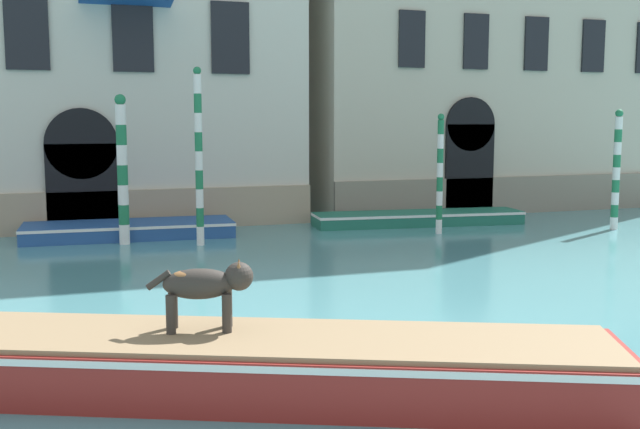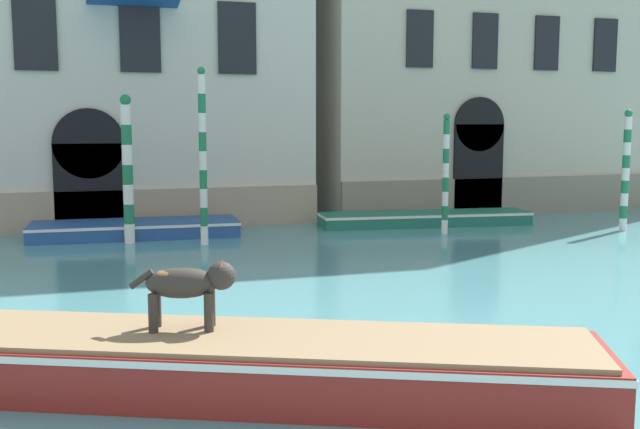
{
  "view_description": "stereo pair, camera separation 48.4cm",
  "coord_description": "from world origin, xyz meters",
  "px_view_note": "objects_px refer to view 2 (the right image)",
  "views": [
    {
      "loc": [
        -2.82,
        -1.46,
        3.28
      ],
      "look_at": [
        2.49,
        14.09,
        1.2
      ],
      "focal_mm": 42.0,
      "sensor_mm": 36.0,
      "label": 1
    },
    {
      "loc": [
        -2.36,
        -1.61,
        3.28
      ],
      "look_at": [
        2.49,
        14.09,
        1.2
      ],
      "focal_mm": 42.0,
      "sensor_mm": 36.0,
      "label": 2
    }
  ],
  "objects_px": {
    "boat_foreground": "(253,363)",
    "mooring_pole_1": "(626,170)",
    "mooring_pole_3": "(203,156)",
    "boat_moored_near_palazzo": "(136,229)",
    "mooring_pole_2": "(446,174)",
    "boat_moored_far": "(425,218)",
    "dog_on_deck": "(189,284)",
    "mooring_pole_0": "(128,169)"
  },
  "relations": [
    {
      "from": "mooring_pole_1",
      "to": "mooring_pole_2",
      "type": "height_order",
      "value": "mooring_pole_1"
    },
    {
      "from": "boat_moored_near_palazzo",
      "to": "boat_moored_far",
      "type": "bearing_deg",
      "value": 0.79
    },
    {
      "from": "mooring_pole_2",
      "to": "mooring_pole_0",
      "type": "bearing_deg",
      "value": 173.43
    },
    {
      "from": "mooring_pole_0",
      "to": "mooring_pole_3",
      "type": "bearing_deg",
      "value": -23.08
    },
    {
      "from": "boat_moored_near_palazzo",
      "to": "boat_moored_far",
      "type": "distance_m",
      "value": 8.83
    },
    {
      "from": "mooring_pole_1",
      "to": "mooring_pole_3",
      "type": "height_order",
      "value": "mooring_pole_3"
    },
    {
      "from": "boat_foreground",
      "to": "mooring_pole_1",
      "type": "height_order",
      "value": "mooring_pole_1"
    },
    {
      "from": "boat_moored_far",
      "to": "dog_on_deck",
      "type": "bearing_deg",
      "value": -120.13
    },
    {
      "from": "boat_moored_near_palazzo",
      "to": "mooring_pole_1",
      "type": "bearing_deg",
      "value": -9.8
    },
    {
      "from": "boat_moored_near_palazzo",
      "to": "mooring_pole_0",
      "type": "distance_m",
      "value": 2.09
    },
    {
      "from": "boat_foreground",
      "to": "boat_moored_near_palazzo",
      "type": "distance_m",
      "value": 12.98
    },
    {
      "from": "mooring_pole_1",
      "to": "boat_moored_far",
      "type": "bearing_deg",
      "value": 151.36
    },
    {
      "from": "boat_moored_near_palazzo",
      "to": "mooring_pole_1",
      "type": "distance_m",
      "value": 14.39
    },
    {
      "from": "dog_on_deck",
      "to": "boat_moored_near_palazzo",
      "type": "relative_size",
      "value": 0.22
    },
    {
      "from": "mooring_pole_0",
      "to": "mooring_pole_1",
      "type": "distance_m",
      "value": 14.32
    },
    {
      "from": "boat_foreground",
      "to": "dog_on_deck",
      "type": "distance_m",
      "value": 1.23
    },
    {
      "from": "mooring_pole_1",
      "to": "mooring_pole_2",
      "type": "xyz_separation_m",
      "value": [
        -5.37,
        1.0,
        -0.07
      ]
    },
    {
      "from": "mooring_pole_1",
      "to": "boat_moored_near_palazzo",
      "type": "bearing_deg",
      "value": 167.44
    },
    {
      "from": "mooring_pole_2",
      "to": "mooring_pole_3",
      "type": "xyz_separation_m",
      "value": [
        -6.92,
        0.21,
        0.59
      ]
    },
    {
      "from": "boat_moored_near_palazzo",
      "to": "mooring_pole_1",
      "type": "height_order",
      "value": "mooring_pole_1"
    },
    {
      "from": "mooring_pole_2",
      "to": "mooring_pole_3",
      "type": "distance_m",
      "value": 6.95
    },
    {
      "from": "boat_foreground",
      "to": "mooring_pole_0",
      "type": "distance_m",
      "value": 12.0
    },
    {
      "from": "boat_moored_far",
      "to": "mooring_pole_2",
      "type": "height_order",
      "value": "mooring_pole_2"
    },
    {
      "from": "mooring_pole_3",
      "to": "dog_on_deck",
      "type": "bearing_deg",
      "value": -99.3
    },
    {
      "from": "boat_moored_near_palazzo",
      "to": "mooring_pole_2",
      "type": "bearing_deg",
      "value": -11.06
    },
    {
      "from": "dog_on_deck",
      "to": "mooring_pole_3",
      "type": "bearing_deg",
      "value": 94.49
    },
    {
      "from": "mooring_pole_0",
      "to": "mooring_pole_3",
      "type": "xyz_separation_m",
      "value": [
        1.88,
        -0.8,
        0.34
      ]
    },
    {
      "from": "boat_moored_far",
      "to": "mooring_pole_3",
      "type": "height_order",
      "value": "mooring_pole_3"
    },
    {
      "from": "dog_on_deck",
      "to": "boat_foreground",
      "type": "bearing_deg",
      "value": -22.52
    },
    {
      "from": "boat_moored_far",
      "to": "boat_foreground",
      "type": "bearing_deg",
      "value": -116.95
    },
    {
      "from": "mooring_pole_2",
      "to": "mooring_pole_3",
      "type": "height_order",
      "value": "mooring_pole_3"
    },
    {
      "from": "mooring_pole_0",
      "to": "mooring_pole_2",
      "type": "relative_size",
      "value": 1.14
    },
    {
      "from": "boat_moored_far",
      "to": "mooring_pole_3",
      "type": "relative_size",
      "value": 1.45
    },
    {
      "from": "mooring_pole_1",
      "to": "mooring_pole_0",
      "type": "bearing_deg",
      "value": 171.93
    },
    {
      "from": "boat_foreground",
      "to": "mooring_pole_3",
      "type": "bearing_deg",
      "value": 108.35
    },
    {
      "from": "dog_on_deck",
      "to": "mooring_pole_0",
      "type": "relative_size",
      "value": 0.32
    },
    {
      "from": "boat_moored_near_palazzo",
      "to": "mooring_pole_2",
      "type": "relative_size",
      "value": 1.68
    },
    {
      "from": "mooring_pole_2",
      "to": "dog_on_deck",
      "type": "bearing_deg",
      "value": -129.86
    },
    {
      "from": "dog_on_deck",
      "to": "boat_moored_far",
      "type": "relative_size",
      "value": 0.19
    },
    {
      "from": "dog_on_deck",
      "to": "mooring_pole_1",
      "type": "relative_size",
      "value": 0.36
    },
    {
      "from": "boat_moored_far",
      "to": "mooring_pole_0",
      "type": "height_order",
      "value": "mooring_pole_0"
    },
    {
      "from": "boat_moored_far",
      "to": "mooring_pole_1",
      "type": "height_order",
      "value": "mooring_pole_1"
    }
  ]
}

